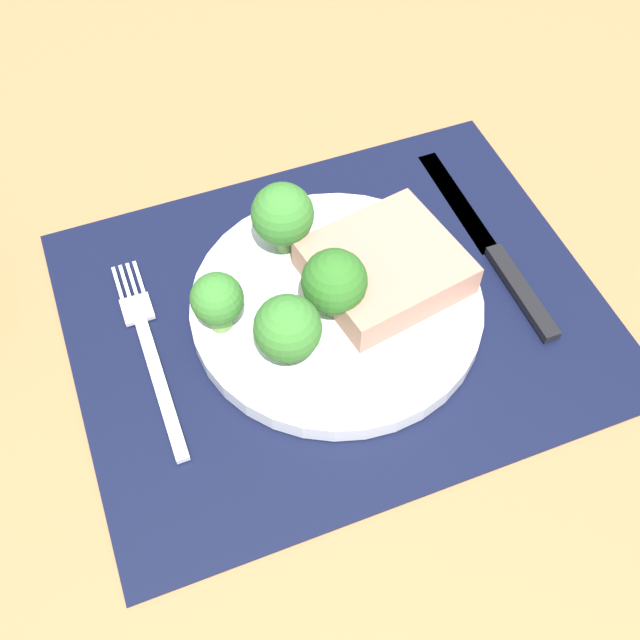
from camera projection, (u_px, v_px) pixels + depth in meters
The scene contains 10 objects.
ground_plane at pixel (336, 324), 64.49cm from camera, with size 140.00×110.00×3.00cm, color #996D42.
placemat at pixel (336, 312), 63.14cm from camera, with size 42.47×33.85×0.30cm, color black.
plate at pixel (336, 305), 62.37cm from camera, with size 23.48×23.48×1.60cm, color silver.
steak at pixel (385, 267), 61.77cm from camera, with size 11.30×10.28×2.90cm, color tan.
broccoli_back_left at pixel (288, 329), 55.38cm from camera, with size 5.00×5.00×6.43cm.
broccoli_front_edge at pixel (282, 215), 61.49cm from camera, with size 5.09×5.09×6.68cm.
broccoli_near_fork at pixel (334, 282), 58.06cm from camera, with size 5.06×5.06×6.28cm.
broccoli_center at pixel (217, 300), 57.78cm from camera, with size 4.07×4.07×5.34cm.
fork at pixel (150, 351), 60.46cm from camera, with size 2.40×19.20×0.50cm.
knife at pixel (496, 254), 66.13cm from camera, with size 1.80×23.00×0.80cm.
Camera 1 is at (-14.46, -33.95, 51.41)cm, focal length 43.47 mm.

